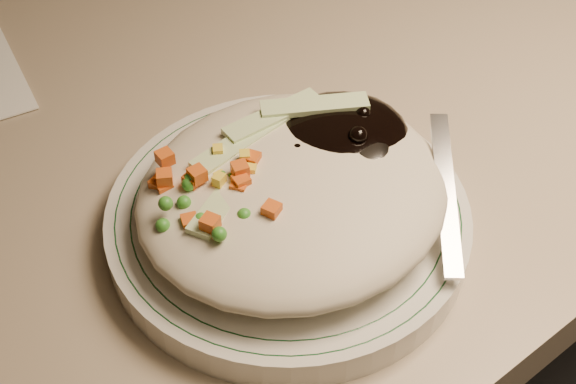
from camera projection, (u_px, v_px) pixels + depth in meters
desk at (250, 201)px, 0.81m from camera, size 1.40×0.70×0.74m
plate at (288, 221)px, 0.50m from camera, size 0.23×0.23×0.02m
plate_rim at (288, 210)px, 0.49m from camera, size 0.21×0.21×0.00m
meal at (294, 183)px, 0.48m from camera, size 0.21×0.19×0.05m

